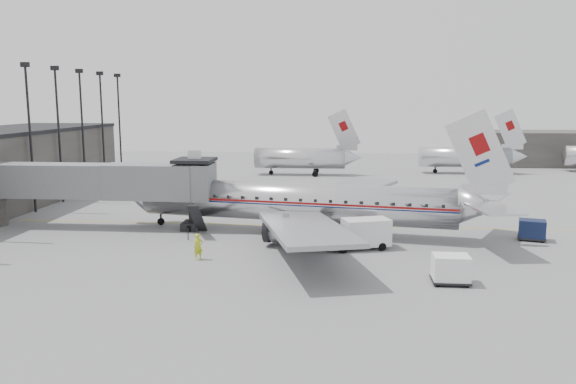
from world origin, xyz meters
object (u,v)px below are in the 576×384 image
Objects in this scene: service_van at (358,233)px; ramp_worker at (198,247)px; baggage_cart_navy at (532,229)px; airliner at (302,202)px; baggage_cart_white at (451,269)px.

service_van is 2.78× the size of ramp_worker.
baggage_cart_navy is 1.33× the size of ramp_worker.
service_van is (4.66, -4.91, -1.50)m from airliner.
service_van is 12.35m from ramp_worker.
baggage_cart_white is 17.64m from ramp_worker.
baggage_cart_navy is at bearing -22.30° from ramp_worker.
baggage_cart_white is at bearing -73.80° from service_van.
ramp_worker reaches higher than baggage_cart_navy.
baggage_cart_navy is 1.08× the size of baggage_cart_white.
baggage_cart_white is at bearing -42.24° from airliner.
baggage_cart_white is (10.15, -12.89, -1.75)m from airliner.
service_van is at bearing 125.28° from baggage_cart_white.
service_van is 15.03m from baggage_cart_navy.
service_van is 2.10× the size of baggage_cart_navy.
baggage_cart_white is (-8.98, -12.00, 0.07)m from baggage_cart_navy.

